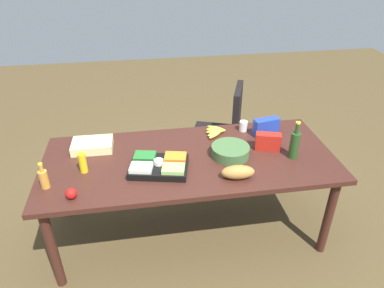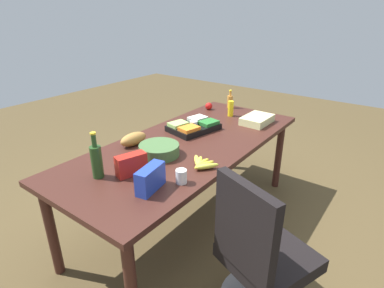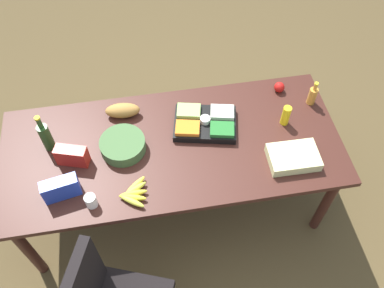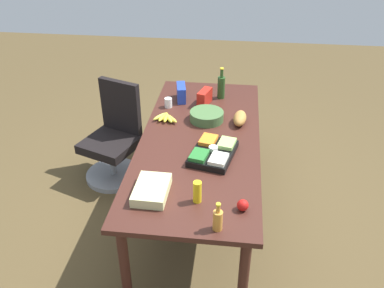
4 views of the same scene
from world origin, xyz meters
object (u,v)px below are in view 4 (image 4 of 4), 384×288
object	(u,v)px
apple_red	(243,205)
paper_cup	(168,103)
chip_bag_red	(205,97)
banana_bunch	(166,117)
conference_table	(200,146)
mustard_bottle	(197,192)
bread_loaf	(240,118)
veggie_tray	(213,152)
office_chair	(114,144)
salad_bowl	(207,116)
sheet_cake	(152,190)
chip_bag_blue	(181,93)
wine_bottle	(221,87)
dressing_bottle	(218,219)

from	to	relation	value
apple_red	paper_cup	bearing A→B (deg)	-152.63
chip_bag_red	banana_bunch	size ratio (longest dim) A/B	0.84
conference_table	apple_red	distance (m)	0.92
mustard_bottle	bread_loaf	bearing A→B (deg)	166.92
veggie_tray	paper_cup	world-z (taller)	paper_cup
office_chair	conference_table	bearing A→B (deg)	62.52
banana_bunch	salad_bowl	size ratio (longest dim) A/B	0.79
office_chair	chip_bag_red	world-z (taller)	office_chair
veggie_tray	sheet_cake	bearing A→B (deg)	-36.39
bread_loaf	chip_bag_blue	xyz separation A→B (m)	(-0.41, -0.57, 0.02)
office_chair	bread_loaf	xyz separation A→B (m)	(0.17, 1.22, 0.46)
veggie_tray	wine_bottle	size ratio (longest dim) A/B	1.54
paper_cup	chip_bag_blue	xyz separation A→B (m)	(-0.17, 0.10, 0.03)
dressing_bottle	sheet_cake	bearing A→B (deg)	-121.39
office_chair	chip_bag_blue	world-z (taller)	office_chair
veggie_tray	chip_bag_blue	size ratio (longest dim) A/B	2.16
bread_loaf	chip_bag_blue	world-z (taller)	chip_bag_blue
bread_loaf	veggie_tray	size ratio (longest dim) A/B	0.51
wine_bottle	sheet_cake	bearing A→B (deg)	-13.45
sheet_cake	mustard_bottle	distance (m)	0.32
dressing_bottle	sheet_cake	size ratio (longest dim) A/B	0.62
salad_bowl	sheet_cake	bearing A→B (deg)	-14.29
veggie_tray	mustard_bottle	world-z (taller)	mustard_bottle
chip_bag_red	banana_bunch	distance (m)	0.48
chip_bag_red	salad_bowl	distance (m)	0.33
chip_bag_red	paper_cup	xyz separation A→B (m)	(0.11, -0.33, -0.03)
paper_cup	sheet_cake	bearing A→B (deg)	4.69
wine_bottle	mustard_bottle	size ratio (longest dim) A/B	1.99
chip_bag_red	sheet_cake	xyz separation A→B (m)	(1.40, -0.23, -0.04)
dressing_bottle	salad_bowl	bearing A→B (deg)	-172.16
chip_bag_red	mustard_bottle	bearing A→B (deg)	3.45
conference_table	bread_loaf	size ratio (longest dim) A/B	9.45
office_chair	salad_bowl	xyz separation A→B (m)	(0.15, 0.93, 0.45)
office_chair	veggie_tray	size ratio (longest dim) A/B	2.06
chip_bag_red	apple_red	xyz separation A→B (m)	(1.49, 0.38, -0.03)
bread_loaf	sheet_cake	world-z (taller)	bread_loaf
chip_bag_red	paper_cup	distance (m)	0.35
wine_bottle	banana_bunch	bearing A→B (deg)	-41.64
wine_bottle	chip_bag_blue	distance (m)	0.39
veggie_tray	paper_cup	xyz separation A→B (m)	(-0.78, -0.48, 0.01)
sheet_cake	banana_bunch	size ratio (longest dim) A/B	1.35
bread_loaf	paper_cup	distance (m)	0.71
chip_bag_red	mustard_bottle	xyz separation A→B (m)	(1.44, 0.09, 0.01)
office_chair	salad_bowl	distance (m)	1.04
conference_table	mustard_bottle	distance (m)	0.81
apple_red	chip_bag_red	bearing A→B (deg)	-165.54
conference_table	chip_bag_blue	bearing A→B (deg)	-160.07
chip_bag_red	mustard_bottle	size ratio (longest dim) A/B	1.29
office_chair	dressing_bottle	distance (m)	1.94
office_chair	bread_loaf	distance (m)	1.31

